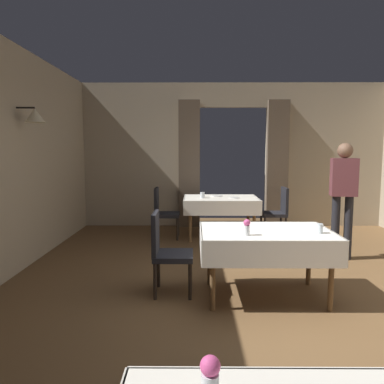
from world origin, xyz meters
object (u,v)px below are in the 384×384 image
(dining_table_far, at_px, (221,202))
(glass_far_b, at_px, (202,195))
(dining_table_mid, at_px, (266,238))
(chair_mid_left, at_px, (166,249))
(chair_far_right, at_px, (278,210))
(plate_far_c, at_px, (216,196))
(flower_vase_mid, at_px, (247,227))
(flower_vase_near, at_px, (210,381))
(glass_mid_b, at_px, (320,228))
(person_waiter_by_doorway, at_px, (343,191))
(chair_far_left, at_px, (163,210))
(plate_far_a, at_px, (234,198))

(dining_table_far, distance_m, glass_far_b, 0.38)
(dining_table_mid, bearing_deg, chair_mid_left, 175.07)
(chair_far_right, height_order, plate_far_c, chair_far_right)
(flower_vase_mid, bearing_deg, chair_mid_left, 158.19)
(flower_vase_near, height_order, glass_mid_b, flower_vase_near)
(glass_far_b, xyz_separation_m, person_waiter_by_doorway, (2.04, -1.28, 0.22))
(chair_far_right, distance_m, plate_far_c, 1.17)
(chair_mid_left, height_order, plate_far_c, chair_mid_left)
(dining_table_mid, xyz_separation_m, chair_far_left, (-1.36, 2.76, -0.14))
(plate_far_a, bearing_deg, flower_vase_near, -96.87)
(chair_far_right, xyz_separation_m, person_waiter_by_doorway, (0.63, -1.40, 0.51))
(dining_table_mid, distance_m, chair_mid_left, 1.11)
(person_waiter_by_doorway, bearing_deg, flower_vase_near, -116.49)
(dining_table_mid, relative_size, glass_mid_b, 14.07)
(dining_table_far, xyz_separation_m, chair_mid_left, (-0.80, -2.71, -0.14))
(flower_vase_near, height_order, glass_far_b, flower_vase_near)
(flower_vase_near, relative_size, plate_far_a, 1.01)
(chair_mid_left, height_order, flower_vase_mid, chair_mid_left)
(chair_mid_left, height_order, glass_mid_b, chair_mid_left)
(dining_table_mid, distance_m, plate_far_c, 3.03)
(chair_mid_left, bearing_deg, flower_vase_near, -82.73)
(chair_mid_left, height_order, person_waiter_by_doorway, person_waiter_by_doorway)
(flower_vase_mid, height_order, plate_far_a, flower_vase_mid)
(plate_far_c, bearing_deg, flower_vase_mid, -87.91)
(chair_far_left, bearing_deg, glass_far_b, -3.49)
(chair_far_right, bearing_deg, dining_table_mid, -105.15)
(dining_table_mid, height_order, dining_table_far, same)
(flower_vase_near, relative_size, person_waiter_by_doorway, 0.11)
(dining_table_far, distance_m, glass_mid_b, 3.07)
(glass_mid_b, bearing_deg, chair_mid_left, 171.63)
(chair_far_left, xyz_separation_m, person_waiter_by_doorway, (2.76, -1.32, 0.51))
(dining_table_far, bearing_deg, chair_far_right, 2.13)
(chair_mid_left, height_order, chair_far_left, same)
(flower_vase_near, relative_size, plate_far_c, 0.88)
(dining_table_mid, xyz_separation_m, flower_vase_near, (-0.73, -2.83, 0.19))
(dining_table_mid, bearing_deg, glass_mid_b, -15.22)
(chair_far_left, relative_size, person_waiter_by_doorway, 0.54)
(flower_vase_mid, height_order, person_waiter_by_doorway, person_waiter_by_doorway)
(glass_mid_b, xyz_separation_m, person_waiter_by_doorway, (0.86, 1.59, 0.22))
(chair_mid_left, height_order, glass_far_b, chair_mid_left)
(plate_far_a, bearing_deg, glass_far_b, -178.81)
(dining_table_far, xyz_separation_m, flower_vase_mid, (0.05, -3.05, 0.18))
(dining_table_mid, distance_m, glass_far_b, 2.80)
(chair_far_left, height_order, glass_far_b, chair_far_left)
(flower_vase_near, relative_size, glass_far_b, 1.78)
(dining_table_mid, height_order, flower_vase_near, flower_vase_near)
(flower_vase_near, distance_m, flower_vase_mid, 2.62)
(dining_table_far, relative_size, plate_far_c, 6.34)
(dining_table_far, relative_size, glass_mid_b, 13.39)
(flower_vase_mid, height_order, glass_far_b, flower_vase_mid)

